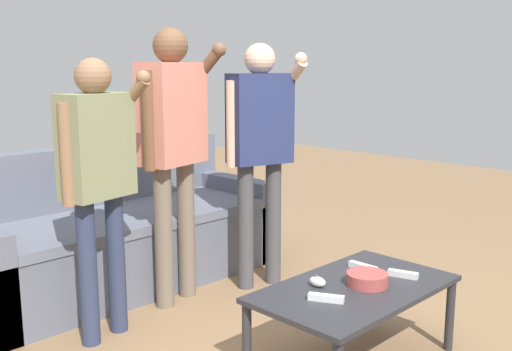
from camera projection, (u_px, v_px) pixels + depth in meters
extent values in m
cube|color=slate|center=(124.00, 251.00, 3.92)|extent=(2.04, 0.85, 0.43)
cube|color=slate|center=(128.00, 217.00, 3.83)|extent=(1.76, 0.73, 0.06)
cube|color=slate|center=(95.00, 178.00, 4.07)|extent=(2.04, 0.18, 0.47)
cube|color=slate|center=(230.00, 214.00, 4.56)|extent=(0.14, 0.85, 0.60)
cube|color=#2D2D33|center=(355.00, 289.00, 2.81)|extent=(1.00, 0.58, 0.03)
cylinder|color=#2D2D33|center=(450.00, 315.00, 2.99)|extent=(0.04, 0.04, 0.37)
cylinder|color=#2D2D33|center=(247.00, 342.00, 2.71)|extent=(0.04, 0.04, 0.37)
cylinder|color=#2D2D33|center=(365.00, 288.00, 3.35)|extent=(0.04, 0.04, 0.37)
cylinder|color=#B24C47|center=(367.00, 279.00, 2.82)|extent=(0.20, 0.20, 0.06)
ellipsoid|color=white|center=(318.00, 282.00, 2.80)|extent=(0.06, 0.09, 0.05)
cylinder|color=#4C4C51|center=(316.00, 276.00, 2.81)|extent=(0.02, 0.02, 0.01)
cylinder|color=#2D3856|center=(88.00, 273.00, 3.02)|extent=(0.10, 0.10, 0.77)
cylinder|color=#2D3856|center=(116.00, 263.00, 3.17)|extent=(0.10, 0.10, 0.77)
cube|color=gray|center=(96.00, 146.00, 2.98)|extent=(0.39, 0.26, 0.53)
sphere|color=#936B4C|center=(93.00, 76.00, 2.91)|extent=(0.18, 0.18, 0.18)
cylinder|color=#936B4C|center=(67.00, 155.00, 2.83)|extent=(0.07, 0.07, 0.50)
cylinder|color=gray|center=(122.00, 123.00, 3.11)|extent=(0.07, 0.07, 0.25)
cylinder|color=#936B4C|center=(132.00, 96.00, 3.03)|extent=(0.10, 0.23, 0.21)
sphere|color=#936B4C|center=(143.00, 77.00, 2.97)|extent=(0.07, 0.07, 0.07)
cylinder|color=#756656|center=(164.00, 238.00, 3.49)|extent=(0.11, 0.11, 0.86)
cylinder|color=#756656|center=(186.00, 229.00, 3.67)|extent=(0.11, 0.11, 0.86)
cube|color=#DB7F6B|center=(172.00, 114.00, 3.44)|extent=(0.45, 0.30, 0.59)
sphere|color=brown|center=(170.00, 46.00, 3.37)|extent=(0.20, 0.20, 0.20)
cylinder|color=brown|center=(149.00, 121.00, 3.28)|extent=(0.07, 0.07, 0.56)
cylinder|color=#DB7F6B|center=(193.00, 93.00, 3.59)|extent=(0.07, 0.07, 0.28)
cylinder|color=brown|center=(206.00, 67.00, 3.51)|extent=(0.12, 0.25, 0.24)
sphere|color=brown|center=(219.00, 50.00, 3.44)|extent=(0.08, 0.08, 0.08)
cylinder|color=#47474C|center=(246.00, 227.00, 3.79)|extent=(0.10, 0.10, 0.82)
cylinder|color=#47474C|center=(273.00, 223.00, 3.89)|extent=(0.10, 0.10, 0.82)
cube|color=navy|center=(260.00, 119.00, 3.71)|extent=(0.43, 0.31, 0.56)
sphere|color=beige|center=(260.00, 59.00, 3.65)|extent=(0.19, 0.19, 0.19)
cylinder|color=beige|center=(232.00, 124.00, 3.63)|extent=(0.07, 0.07, 0.53)
cylinder|color=navy|center=(286.00, 101.00, 3.78)|extent=(0.07, 0.07, 0.27)
cylinder|color=beige|center=(293.00, 76.00, 3.68)|extent=(0.13, 0.26, 0.22)
sphere|color=beige|center=(301.00, 59.00, 3.59)|extent=(0.08, 0.08, 0.08)
cube|color=white|center=(363.00, 267.00, 3.03)|extent=(0.04, 0.16, 0.03)
cylinder|color=silver|center=(358.00, 262.00, 3.05)|extent=(0.01, 0.01, 0.00)
cube|color=silver|center=(371.00, 266.00, 3.00)|extent=(0.02, 0.02, 0.00)
cube|color=white|center=(326.00, 298.00, 2.63)|extent=(0.11, 0.16, 0.03)
cylinder|color=silver|center=(320.00, 294.00, 2.63)|extent=(0.01, 0.01, 0.00)
cube|color=silver|center=(337.00, 296.00, 2.61)|extent=(0.02, 0.02, 0.00)
cube|color=white|center=(403.00, 274.00, 2.93)|extent=(0.08, 0.15, 0.03)
cylinder|color=silver|center=(398.00, 270.00, 2.94)|extent=(0.01, 0.01, 0.00)
cube|color=silver|center=(412.00, 272.00, 2.90)|extent=(0.02, 0.02, 0.00)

